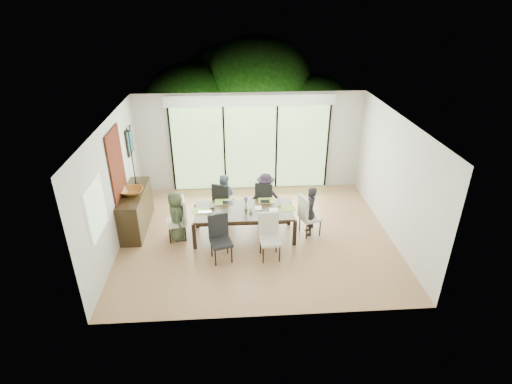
{
  "coord_description": "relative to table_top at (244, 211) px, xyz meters",
  "views": [
    {
      "loc": [
        -0.53,
        -7.63,
        4.99
      ],
      "look_at": [
        0.0,
        0.25,
        1.0
      ],
      "focal_mm": 28.0,
      "sensor_mm": 36.0,
      "label": 1
    }
  ],
  "objects": [
    {
      "name": "person_far_right",
      "position": [
        0.55,
        0.83,
        -0.07
      ],
      "size": [
        0.54,
        0.34,
        1.15
      ],
      "primitive_type": "imported",
      "rotation": [
        0.0,
        0.0,
        3.14
      ],
      "color": "#271E2E",
      "rests_on": "floor"
    },
    {
      "name": "wall_back",
      "position": [
        0.28,
        2.47,
        0.71
      ],
      "size": [
        6.0,
        0.02,
        2.7
      ],
      "primitive_type": "cube",
      "color": "beige",
      "rests_on": "floor"
    },
    {
      "name": "art_canvas",
      "position": [
        -2.67,
        1.66,
        1.11
      ],
      "size": [
        0.01,
        0.45,
        0.55
      ],
      "primitive_type": "cube",
      "color": "#18474F",
      "rests_on": "wall_left"
    },
    {
      "name": "cup_a",
      "position": [
        -0.7,
        0.15,
        0.07
      ],
      "size": [
        0.16,
        0.16,
        0.09
      ],
      "primitive_type": "imported",
      "rotation": [
        0.0,
        0.0,
        0.88
      ],
      "color": "white",
      "rests_on": "table_top"
    },
    {
      "name": "table_apron",
      "position": [
        0.0,
        0.0,
        -0.08
      ],
      "size": [
        1.97,
        0.81,
        0.09
      ],
      "primitive_type": "cube",
      "color": "black",
      "rests_on": "floor"
    },
    {
      "name": "platter_snacks",
      "position": [
        -0.55,
        -0.3,
        0.06
      ],
      "size": [
        0.18,
        0.18,
        0.01
      ],
      "primitive_type": "cube",
      "color": "orange",
      "rests_on": "table_top"
    },
    {
      "name": "table_leg_bl",
      "position": [
        -1.08,
        0.43,
        -0.34
      ],
      "size": [
        0.08,
        0.08,
        0.62
      ],
      "primitive_type": "cube",
      "color": "black",
      "rests_on": "floor"
    },
    {
      "name": "papers",
      "position": [
        0.7,
        -0.05,
        0.03
      ],
      "size": [
        0.27,
        0.2,
        0.0
      ],
      "primitive_type": "cube",
      "color": "white",
      "rests_on": "table_top"
    },
    {
      "name": "chair_right_end",
      "position": [
        1.5,
        0.0,
        -0.15
      ],
      "size": [
        0.52,
        0.52,
        0.98
      ],
      "primitive_type": null,
      "rotation": [
        0.0,
        0.0,
        1.88
      ],
      "color": "silver",
      "rests_on": "floor"
    },
    {
      "name": "person_right_end",
      "position": [
        1.48,
        0.0,
        -0.07
      ],
      "size": [
        0.35,
        0.55,
        1.15
      ],
      "primitive_type": "imported",
      "rotation": [
        0.0,
        0.0,
        -1.6
      ],
      "color": "black",
      "rests_on": "floor"
    },
    {
      "name": "table_leg_fl",
      "position": [
        -1.08,
        -0.43,
        -0.34
      ],
      "size": [
        0.08,
        0.08,
        0.62
      ],
      "primitive_type": "cube",
      "color": "black",
      "rests_on": "floor"
    },
    {
      "name": "foliage_mid",
      "position": [
        0.68,
        5.76,
        1.16
      ],
      "size": [
        4.0,
        4.0,
        4.0
      ],
      "primitive_type": "sphere",
      "color": "#14380F",
      "rests_on": "ground"
    },
    {
      "name": "chair_far_right",
      "position": [
        0.55,
        0.85,
        -0.15
      ],
      "size": [
        0.51,
        0.51,
        0.98
      ],
      "primitive_type": null,
      "rotation": [
        0.0,
        0.0,
        2.85
      ],
      "color": "black",
      "rests_on": "floor"
    },
    {
      "name": "person_left_end",
      "position": [
        -1.48,
        0.0,
        -0.07
      ],
      "size": [
        0.42,
        0.59,
        1.15
      ],
      "primitive_type": "imported",
      "rotation": [
        0.0,
        0.0,
        1.74
      ],
      "color": "#3F4B32",
      "rests_on": "floor"
    },
    {
      "name": "wall_front",
      "position": [
        0.28,
        -2.55,
        0.71
      ],
      "size": [
        6.0,
        0.02,
        2.7
      ],
      "primitive_type": "cube",
      "color": "silver",
      "rests_on": "floor"
    },
    {
      "name": "cup_b",
      "position": [
        0.15,
        -0.1,
        0.07
      ],
      "size": [
        0.12,
        0.12,
        0.08
      ],
      "primitive_type": "imported",
      "rotation": [
        0.0,
        0.0,
        1.97
      ],
      "color": "white",
      "rests_on": "table_top"
    },
    {
      "name": "book",
      "position": [
        0.25,
        0.05,
        0.03
      ],
      "size": [
        0.16,
        0.21,
        0.02
      ],
      "primitive_type": "imported",
      "rotation": [
        0.0,
        0.0,
        -0.05
      ],
      "color": "white",
      "rests_on": "table_top"
    },
    {
      "name": "deck",
      "position": [
        0.28,
        3.36,
        -0.69
      ],
      "size": [
        6.0,
        1.8,
        0.1
      ],
      "primitive_type": "cube",
      "color": "brown",
      "rests_on": "ground"
    },
    {
      "name": "placemat_left",
      "position": [
        -0.95,
        0.0,
        0.03
      ],
      "size": [
        0.39,
        0.29,
        0.01
      ],
      "primitive_type": "cube",
      "color": "#83B741",
      "rests_on": "table_top"
    },
    {
      "name": "chair_far_left",
      "position": [
        -0.45,
        0.85,
        -0.15
      ],
      "size": [
        0.54,
        0.54,
        0.98
      ],
      "primitive_type": null,
      "rotation": [
        0.0,
        0.0,
        2.74
      ],
      "color": "black",
      "rests_on": "floor"
    },
    {
      "name": "vase",
      "position": [
        0.05,
        0.05,
        0.08
      ],
      "size": [
        0.07,
        0.07,
        0.11
      ],
      "primitive_type": "cylinder",
      "color": "silver",
      "rests_on": "table_top"
    },
    {
      "name": "candlestick_base",
      "position": [
        -2.48,
        0.87,
        0.31
      ],
      "size": [
        0.1,
        0.1,
        0.04
      ],
      "primitive_type": "cylinder",
      "color": "black",
      "rests_on": "sideboard"
    },
    {
      "name": "table_leg_fr",
      "position": [
        1.08,
        -0.43,
        -0.34
      ],
      "size": [
        0.08,
        0.08,
        0.62
      ],
      "primitive_type": "cube",
      "color": "black",
      "rests_on": "floor"
    },
    {
      "name": "candlestick_shaft",
      "position": [
        -2.48,
        0.87,
        0.97
      ],
      "size": [
        0.03,
        0.03,
        1.3
      ],
      "primitive_type": "cylinder",
      "color": "black",
      "rests_on": "sideboard"
    },
    {
      "name": "hyacinth_blooms",
      "position": [
        0.05,
        0.05,
        0.28
      ],
      "size": [
        0.1,
        0.1,
        0.1
      ],
      "primitive_type": "sphere",
      "color": "#524DC2",
      "rests_on": "table_top"
    },
    {
      "name": "sideboard",
      "position": [
        -2.48,
        0.52,
        -0.18
      ],
      "size": [
        0.47,
        1.67,
        0.94
      ],
      "primitive_type": "cube",
      "color": "black",
      "rests_on": "floor"
    },
    {
      "name": "person_far_left",
      "position": [
        -0.45,
        0.83,
        -0.07
      ],
      "size": [
        0.58,
        0.42,
        1.15
      ],
      "primitive_type": "imported",
      "rotation": [
        0.0,
        0.0,
        2.99
      ],
      "color": "#6D879E",
      "rests_on": "floor"
    },
    {
      "name": "platter_base",
      "position": [
        -0.55,
        -0.3,
        0.04
      ],
      "size": [
        0.23,
        0.23,
        0.02
      ],
      "primitive_type": "cube",
      "color": "white",
      "rests_on": "table_top"
    },
    {
      "name": "tapestry",
      "position": [
        -2.69,
        0.36,
        1.06
      ],
      "size": [
        0.02,
        1.0,
        1.5
      ],
      "primitive_type": "cube",
      "color": "maroon",
      "rests_on": "wall_left"
    },
    {
      "name": "candlestick_pan",
      "position": [
        -2.48,
        0.87,
        1.62
      ],
      "size": [
        0.1,
        0.1,
        0.03
      ],
      "primitive_type": "cylinder",
      "color": "black",
      "rests_on": "sideboard"
    },
    {
      "name": "floor",
      "position": [
        0.28,
        -0.04,
        -0.65
      ],
      "size": [
        6.0,
        5.0,
        0.01
      ],
      "primitive_type": "cube",
      "color": "brown",
      "rests_on": "ground"
    },
    {
      "name": "laptop",
      "position": [
        -0.85,
        -0.1,
        0.04
      ],
      "size": [
        0.3,
        0.2,
        0.02
      ],
      "primitive_type": "imported",
      "rotation": [
        0.0,
        0.0,
        0.04
      ],
      "color": "silver",
      "rests_on": "table_top"
    },
    {
      "name": "foliage_right",
      "position": [
        2.48,
        4.96,
        0.62
      ],
      "size": [
        2.8,
        2.8,
        2.8
      ],
      "primitive_type": "sphere",
      "color": "#14380F",
      "rests_on": "ground"
    },
    {
      "name": "wall_right",
      "position": [
        3.29,
        -0.04,
        0.71
      ],
      "size": [
        0.02,
        5.0,
        2.7
      ],
      "primitive_type": "cube",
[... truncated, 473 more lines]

